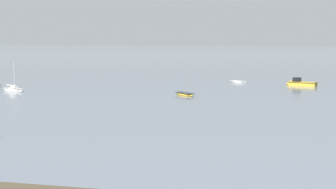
# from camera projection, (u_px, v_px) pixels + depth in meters

# --- Properties ---
(motorboat_moored_0) EXTENTS (5.86, 3.61, 2.11)m
(motorboat_moored_0) POSITION_uv_depth(u_px,v_px,m) (298.00, 84.00, 96.79)
(motorboat_moored_0) COLOR gold
(motorboat_moored_0) RESTS_ON ground
(rowboat_moored_4) EXTENTS (3.45, 2.75, 0.53)m
(rowboat_moored_4) POSITION_uv_depth(u_px,v_px,m) (238.00, 82.00, 102.31)
(rowboat_moored_4) COLOR white
(rowboat_moored_4) RESTS_ON ground
(sailboat_moored_0) EXTENTS (4.65, 3.09, 5.01)m
(sailboat_moored_0) POSITION_uv_depth(u_px,v_px,m) (13.00, 90.00, 86.70)
(sailboat_moored_0) COLOR white
(sailboat_moored_0) RESTS_ON ground
(rowboat_moored_7) EXTENTS (3.68, 3.50, 0.60)m
(rowboat_moored_7) POSITION_uv_depth(u_px,v_px,m) (185.00, 94.00, 80.96)
(rowboat_moored_7) COLOR gold
(rowboat_moored_7) RESTS_ON ground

